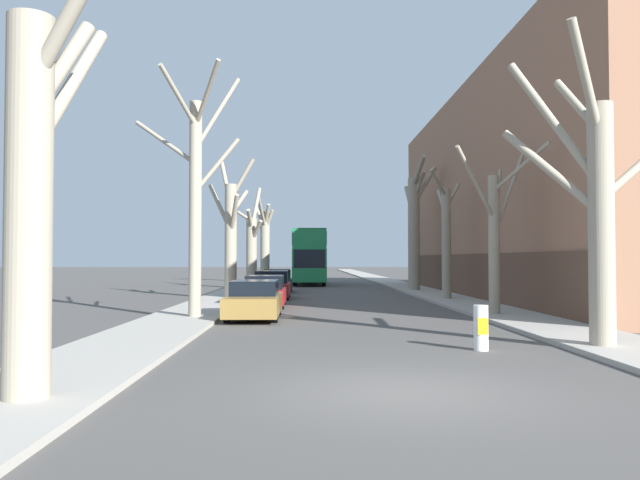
# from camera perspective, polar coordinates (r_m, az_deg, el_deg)

# --- Properties ---
(ground_plane) EXTENTS (300.00, 300.00, 0.00)m
(ground_plane) POSITION_cam_1_polar(r_m,az_deg,el_deg) (10.04, 7.73, -13.64)
(ground_plane) COLOR #4C4947
(sidewalk_left) EXTENTS (2.62, 120.00, 0.12)m
(sidewalk_left) POSITION_cam_1_polar(r_m,az_deg,el_deg) (59.88, -5.29, -3.66)
(sidewalk_left) COLOR #A39E93
(sidewalk_left) RESTS_ON ground
(sidewalk_right) EXTENTS (2.62, 120.00, 0.12)m
(sidewalk_right) POSITION_cam_1_polar(r_m,az_deg,el_deg) (60.17, 5.66, -3.65)
(sidewalk_right) COLOR #A39E93
(sidewalk_right) RESTS_ON ground
(building_facade_right) EXTENTS (10.08, 34.47, 11.64)m
(building_facade_right) POSITION_cam_1_polar(r_m,az_deg,el_deg) (37.24, 20.12, 4.13)
(building_facade_right) COLOR #93664C
(building_facade_right) RESTS_ON ground
(street_tree_left_0) EXTENTS (2.04, 3.36, 6.29)m
(street_tree_left_0) POSITION_cam_1_polar(r_m,az_deg,el_deg) (9.90, -24.66, 4.87)
(street_tree_left_0) COLOR gray
(street_tree_left_0) RESTS_ON ground
(street_tree_left_1) EXTENTS (3.99, 3.57, 8.56)m
(street_tree_left_1) POSITION_cam_1_polar(r_m,az_deg,el_deg) (21.79, -11.32, 4.17)
(street_tree_left_1) COLOR gray
(street_tree_left_1) RESTS_ON ground
(street_tree_left_2) EXTENTS (2.82, 3.62, 7.33)m
(street_tree_left_2) POSITION_cam_1_polar(r_m,az_deg,el_deg) (32.50, -8.17, 0.71)
(street_tree_left_2) COLOR gray
(street_tree_left_2) RESTS_ON ground
(street_tree_left_3) EXTENTS (1.26, 2.94, 7.23)m
(street_tree_left_3) POSITION_cam_1_polar(r_m,az_deg,el_deg) (43.84, -6.24, -0.73)
(street_tree_left_3) COLOR gray
(street_tree_left_3) RESTS_ON ground
(street_tree_left_4) EXTENTS (3.59, 4.13, 7.39)m
(street_tree_left_4) POSITION_cam_1_polar(r_m,az_deg,el_deg) (55.98, -5.13, -0.05)
(street_tree_left_4) COLOR gray
(street_tree_left_4) RESTS_ON ground
(street_tree_right_0) EXTENTS (4.03, 2.51, 7.28)m
(street_tree_right_0) POSITION_cam_1_polar(r_m,az_deg,el_deg) (15.65, 23.90, 3.09)
(street_tree_right_0) COLOR gray
(street_tree_right_0) RESTS_ON ground
(street_tree_right_1) EXTENTS (3.33, 4.73, 6.21)m
(street_tree_right_1) POSITION_cam_1_polar(r_m,az_deg,el_deg) (23.43, 15.75, 0.77)
(street_tree_right_1) COLOR gray
(street_tree_right_1) RESTS_ON ground
(street_tree_right_2) EXTENTS (2.08, 3.34, 6.40)m
(street_tree_right_2) POSITION_cam_1_polar(r_m,az_deg,el_deg) (31.71, 11.45, 0.16)
(street_tree_right_2) COLOR gray
(street_tree_right_2) RESTS_ON ground
(street_tree_right_3) EXTENTS (1.84, 5.16, 8.37)m
(street_tree_right_3) POSITION_cam_1_polar(r_m,az_deg,el_deg) (40.19, 8.63, 1.15)
(street_tree_right_3) COLOR gray
(street_tree_right_3) RESTS_ON ground
(double_decker_bus) EXTENTS (2.60, 10.14, 4.37)m
(double_decker_bus) POSITION_cam_1_polar(r_m,az_deg,el_deg) (50.76, -1.00, -1.29)
(double_decker_bus) COLOR #1E7F47
(double_decker_bus) RESTS_ON ground
(parked_car_0) EXTENTS (1.76, 4.44, 1.32)m
(parked_car_0) POSITION_cam_1_polar(r_m,az_deg,el_deg) (21.86, -6.02, -5.51)
(parked_car_0) COLOR olive
(parked_car_0) RESTS_ON ground
(parked_car_1) EXTENTS (1.79, 4.17, 1.35)m
(parked_car_1) POSITION_cam_1_polar(r_m,az_deg,el_deg) (27.21, -5.08, -4.75)
(parked_car_1) COLOR maroon
(parked_car_1) RESTS_ON ground
(parked_car_2) EXTENTS (1.87, 4.28, 1.45)m
(parked_car_2) POSITION_cam_1_polar(r_m,az_deg,el_deg) (32.79, -4.42, -4.17)
(parked_car_2) COLOR maroon
(parked_car_2) RESTS_ON ground
(parked_car_3) EXTENTS (1.81, 4.15, 1.44)m
(parked_car_3) POSITION_cam_1_polar(r_m,az_deg,el_deg) (39.04, -3.92, -3.79)
(parked_car_3) COLOR black
(parked_car_3) RESTS_ON ground
(traffic_bollard) EXTENTS (0.33, 0.34, 1.03)m
(traffic_bollard) POSITION_cam_1_polar(r_m,az_deg,el_deg) (14.71, 14.50, -7.77)
(traffic_bollard) COLOR white
(traffic_bollard) RESTS_ON ground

